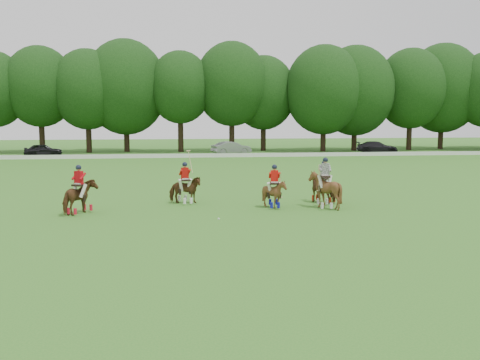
{
  "coord_description": "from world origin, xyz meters",
  "views": [
    {
      "loc": [
        -1.64,
        -21.37,
        4.42
      ],
      "look_at": [
        1.79,
        4.2,
        1.4
      ],
      "focal_mm": 40.0,
      "sensor_mm": 36.0,
      "label": 1
    }
  ],
  "objects": [
    {
      "name": "car_left",
      "position": [
        -15.92,
        42.5,
        0.71
      ],
      "size": [
        4.42,
        2.38,
        1.43
      ],
      "primitive_type": "imported",
      "rotation": [
        0.0,
        0.0,
        1.74
      ],
      "color": "black",
      "rests_on": "ground"
    },
    {
      "name": "car_right",
      "position": [
        24.23,
        42.5,
        0.73
      ],
      "size": [
        5.38,
        3.11,
        1.47
      ],
      "primitive_type": "imported",
      "rotation": [
        0.0,
        0.0,
        1.35
      ],
      "color": "black",
      "rests_on": "ground"
    },
    {
      "name": "polo_red_c",
      "position": [
        3.48,
        4.11,
        0.75
      ],
      "size": [
        1.28,
        1.41,
        2.14
      ],
      "color": "#532D16",
      "rests_on": "ground"
    },
    {
      "name": "polo_red_a",
      "position": [
        -5.73,
        3.7,
        0.82
      ],
      "size": [
        1.63,
        2.02,
        2.27
      ],
      "color": "#532D16",
      "rests_on": "ground"
    },
    {
      "name": "polo_stripe_a",
      "position": [
        6.36,
        5.38,
        0.78
      ],
      "size": [
        1.7,
        1.86,
        2.2
      ],
      "color": "#532D16",
      "rests_on": "ground"
    },
    {
      "name": "boundary_rail",
      "position": [
        0.0,
        38.0,
        0.22
      ],
      "size": [
        120.0,
        0.1,
        0.44
      ],
      "primitive_type": "cube",
      "color": "white",
      "rests_on": "ground"
    },
    {
      "name": "tree_line",
      "position": [
        0.26,
        48.05,
        8.23
      ],
      "size": [
        117.98,
        14.32,
        14.75
      ],
      "color": "black",
      "rests_on": "ground"
    },
    {
      "name": "ground",
      "position": [
        0.0,
        0.0,
        0.0
      ],
      "size": [
        180.0,
        180.0,
        0.0
      ],
      "primitive_type": "plane",
      "color": "#2F7521",
      "rests_on": "ground"
    },
    {
      "name": "polo_ball",
      "position": [
        0.48,
        1.38,
        0.04
      ],
      "size": [
        0.09,
        0.09,
        0.09
      ],
      "primitive_type": "sphere",
      "color": "white",
      "rests_on": "ground"
    },
    {
      "name": "car_mid",
      "position": [
        5.88,
        42.5,
        0.78
      ],
      "size": [
        5.0,
        3.03,
        1.56
      ],
      "primitive_type": "imported",
      "rotation": [
        0.0,
        0.0,
        1.89
      ],
      "color": "gray",
      "rests_on": "ground"
    },
    {
      "name": "polo_stripe_b",
      "position": [
        5.93,
        3.78,
        0.92
      ],
      "size": [
        1.66,
        1.81,
        2.48
      ],
      "color": "#532D16",
      "rests_on": "ground"
    },
    {
      "name": "polo_red_b",
      "position": [
        -0.82,
        6.02,
        0.75
      ],
      "size": [
        1.66,
        1.51,
        2.69
      ],
      "color": "#532D16",
      "rests_on": "ground"
    }
  ]
}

